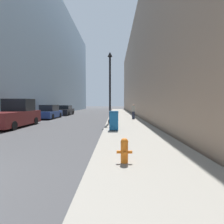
% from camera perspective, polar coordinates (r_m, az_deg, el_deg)
% --- Properties ---
extents(sidewalk_right, '(3.68, 60.00, 0.13)m').
position_cam_1_polar(sidewalk_right, '(20.74, 3.96, -2.03)').
color(sidewalk_right, gray).
rests_on(sidewalk_right, ground).
extents(building_left_glass, '(12.00, 60.00, 20.99)m').
position_cam_1_polar(building_left_glass, '(33.80, -28.24, 17.39)').
color(building_left_glass, '#849EB2').
rests_on(building_left_glass, ground).
extents(building_right_stone, '(12.00, 60.00, 15.45)m').
position_cam_1_polar(building_right_stone, '(30.59, 18.67, 13.84)').
color(building_right_stone, '#9E7F66').
rests_on(building_right_stone, ground).
extents(fire_hydrant, '(0.45, 0.34, 0.72)m').
position_cam_1_polar(fire_hydrant, '(5.17, 4.07, -12.21)').
color(fire_hydrant, orange).
rests_on(fire_hydrant, sidewalk_right).
extents(trash_bin, '(0.58, 0.64, 1.22)m').
position_cam_1_polar(trash_bin, '(11.17, 0.60, -2.74)').
color(trash_bin, '#19609E').
rests_on(trash_bin, sidewalk_right).
extents(lamppost, '(0.42, 0.42, 6.19)m').
position_cam_1_polar(lamppost, '(15.51, -0.67, 9.46)').
color(lamppost, black).
rests_on(lamppost, sidewalk_right).
extents(pickup_truck, '(2.21, 5.22, 2.20)m').
position_cam_1_polar(pickup_truck, '(15.62, -29.32, -0.95)').
color(pickup_truck, '#561919').
rests_on(pickup_truck, ground).
extents(parked_sedan_near, '(1.88, 4.55, 1.64)m').
position_cam_1_polar(parked_sedan_near, '(22.39, -19.71, -0.09)').
color(parked_sedan_near, navy).
rests_on(parked_sedan_near, ground).
extents(parked_sedan_far, '(1.89, 4.36, 1.51)m').
position_cam_1_polar(parked_sedan_far, '(28.14, -14.99, 0.48)').
color(parked_sedan_far, black).
rests_on(parked_sedan_far, ground).
extents(pedestrian_on_sidewalk, '(0.33, 0.22, 1.65)m').
position_cam_1_polar(pedestrian_on_sidewalk, '(19.40, 7.00, 0.24)').
color(pedestrian_on_sidewalk, '#2D3347').
rests_on(pedestrian_on_sidewalk, sidewalk_right).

